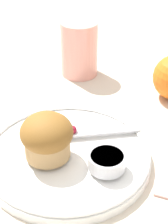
# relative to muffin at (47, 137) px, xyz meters

# --- Properties ---
(ground_plane) EXTENTS (3.00, 3.00, 0.00)m
(ground_plane) POSITION_rel_muffin_xyz_m (0.02, 0.04, -0.05)
(ground_plane) COLOR beige
(plate) EXTENTS (0.25, 0.25, 0.02)m
(plate) POSITION_rel_muffin_xyz_m (0.02, 0.02, -0.04)
(plate) COLOR white
(plate) RESTS_ON ground_plane
(muffin) EXTENTS (0.08, 0.08, 0.07)m
(muffin) POSITION_rel_muffin_xyz_m (0.00, 0.00, 0.00)
(muffin) COLOR tan
(muffin) RESTS_ON plate
(cream_ramekin) EXTENTS (0.05, 0.05, 0.02)m
(cream_ramekin) POSITION_rel_muffin_xyz_m (0.09, 0.01, -0.02)
(cream_ramekin) COLOR silver
(cream_ramekin) RESTS_ON plate
(berry_pair) EXTENTS (0.03, 0.01, 0.01)m
(berry_pair) POSITION_rel_muffin_xyz_m (0.01, 0.06, -0.03)
(berry_pair) COLOR maroon
(berry_pair) RESTS_ON plate
(butter_knife) EXTENTS (0.16, 0.10, 0.00)m
(butter_knife) POSITION_rel_muffin_xyz_m (0.03, 0.07, -0.03)
(butter_knife) COLOR #B7B7BC
(butter_knife) RESTS_ON plate
(juice_glass) EXTENTS (0.08, 0.08, 0.11)m
(juice_glass) POSITION_rel_muffin_xyz_m (-0.06, 0.28, 0.00)
(juice_glass) COLOR #E5998C
(juice_glass) RESTS_ON ground_plane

